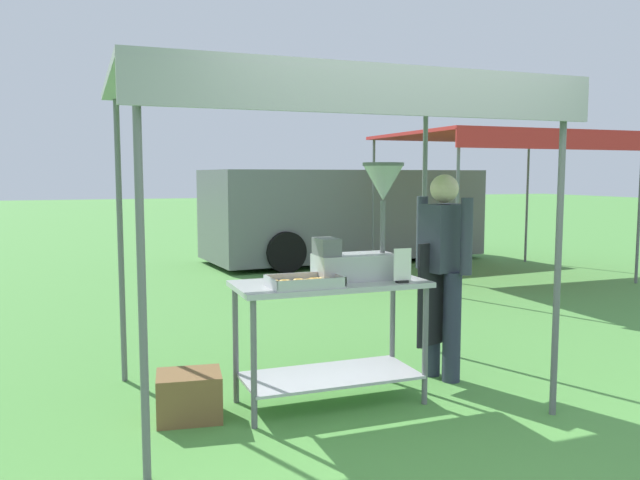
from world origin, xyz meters
TOP-DOWN VIEW (x-y plane):
  - ground_plane at (0.00, 6.00)m, footprint 70.00×70.00m
  - stall_canopy at (-0.23, 1.07)m, footprint 2.85×1.96m
  - donut_cart at (-0.23, 0.97)m, footprint 1.33×0.60m
  - donut_tray at (-0.46, 0.84)m, footprint 0.48×0.31m
  - donut_fryer at (0.04, 1.00)m, footprint 0.65×0.29m
  - menu_sign at (0.22, 0.75)m, footprint 0.13×0.05m
  - vendor at (0.80, 1.18)m, footprint 0.46×0.53m
  - supply_crate at (-1.20, 1.02)m, footprint 0.46×0.40m
  - van_grey at (2.82, 7.94)m, footprint 5.24×2.42m
  - neighbour_tent at (4.31, 5.24)m, footprint 3.32×2.73m

SIDE VIEW (x-z plane):
  - ground_plane at x=0.00m, z-range 0.00..0.00m
  - supply_crate at x=-1.20m, z-range 0.00..0.31m
  - donut_cart at x=-0.23m, z-range 0.18..1.05m
  - van_grey at x=2.82m, z-range 0.03..1.72m
  - donut_tray at x=-0.46m, z-range 0.86..0.93m
  - vendor at x=0.80m, z-range 0.10..1.71m
  - menu_sign at x=0.22m, z-range 0.85..1.09m
  - donut_fryer at x=0.04m, z-range 0.80..1.62m
  - stall_canopy at x=-0.23m, z-range 1.02..3.24m
  - neighbour_tent at x=4.31m, z-range 1.05..3.28m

